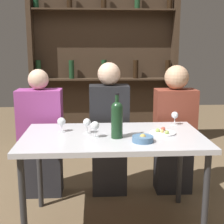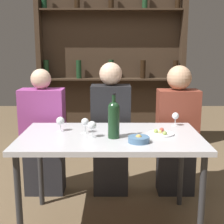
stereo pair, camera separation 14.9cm
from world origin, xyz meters
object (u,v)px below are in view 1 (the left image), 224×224
(wine_glass_1, at_px, (61,122))
(wine_glass_3, at_px, (87,123))
(food_plate_0, at_px, (163,132))
(seated_person_left, at_px, (41,138))
(snack_bowl, at_px, (143,139))
(seated_person_center, at_px, (109,133))
(seated_person_right, at_px, (174,133))
(wine_glass_0, at_px, (175,116))
(wine_glass_2, at_px, (95,126))
(wine_bottle, at_px, (117,118))

(wine_glass_1, bearing_deg, wine_glass_3, -14.68)
(food_plate_0, relative_size, seated_person_left, 0.17)
(wine_glass_1, height_order, snack_bowl, wine_glass_1)
(seated_person_center, bearing_deg, snack_bowl, -75.42)
(food_plate_0, relative_size, seated_person_right, 0.16)
(seated_person_left, bearing_deg, wine_glass_0, -13.92)
(wine_glass_0, xyz_separation_m, wine_glass_3, (-0.72, -0.21, 0.00))
(wine_glass_2, bearing_deg, snack_bowl, -20.93)
(wine_bottle, relative_size, seated_person_left, 0.28)
(snack_bowl, bearing_deg, wine_glass_3, 147.71)
(wine_glass_3, relative_size, seated_person_left, 0.10)
(snack_bowl, bearing_deg, wine_glass_0, 53.51)
(wine_glass_2, xyz_separation_m, seated_person_center, (0.13, 0.62, -0.22))
(wine_glass_1, distance_m, seated_person_left, 0.57)
(wine_glass_1, distance_m, food_plate_0, 0.77)
(wine_glass_2, height_order, seated_person_left, seated_person_left)
(wine_bottle, height_order, seated_person_center, seated_person_center)
(wine_glass_0, xyz_separation_m, seated_person_right, (0.08, 0.29, -0.23))
(wine_glass_0, height_order, wine_glass_3, wine_glass_3)
(seated_person_center, bearing_deg, seated_person_right, 0.00)
(wine_glass_3, relative_size, snack_bowl, 0.78)
(wine_bottle, bearing_deg, seated_person_right, 47.24)
(wine_glass_3, xyz_separation_m, food_plate_0, (0.57, -0.05, -0.07))
(wine_glass_1, height_order, seated_person_right, seated_person_right)
(wine_glass_0, relative_size, seated_person_center, 0.09)
(wine_glass_3, bearing_deg, snack_bowl, -32.29)
(wine_glass_0, bearing_deg, seated_person_center, 151.70)
(wine_glass_0, distance_m, snack_bowl, 0.57)
(wine_glass_0, distance_m, seated_person_right, 0.37)
(wine_glass_1, xyz_separation_m, seated_person_center, (0.39, 0.45, -0.21))
(seated_person_right, bearing_deg, seated_person_left, 180.00)
(food_plate_0, xyz_separation_m, snack_bowl, (-0.18, -0.20, 0.01))
(wine_bottle, height_order, seated_person_left, seated_person_left)
(wine_bottle, relative_size, food_plate_0, 1.66)
(wine_glass_1, height_order, wine_glass_2, wine_glass_2)
(snack_bowl, xyz_separation_m, seated_person_left, (-0.82, 0.74, -0.20))
(wine_glass_1, distance_m, seated_person_center, 0.63)
(seated_person_right, bearing_deg, food_plate_0, -113.42)
(wine_bottle, height_order, wine_glass_3, wine_bottle)
(wine_bottle, xyz_separation_m, wine_glass_0, (0.51, 0.35, -0.07))
(wine_glass_0, xyz_separation_m, snack_bowl, (-0.34, -0.46, -0.06))
(wine_glass_1, bearing_deg, wine_glass_0, 10.08)
(wine_glass_3, distance_m, snack_bowl, 0.46)
(wine_glass_1, distance_m, snack_bowl, 0.65)
(seated_person_center, bearing_deg, wine_glass_1, -130.67)
(wine_glass_0, bearing_deg, seated_person_left, 166.08)
(wine_glass_3, bearing_deg, wine_glass_0, 16.51)
(wine_glass_2, xyz_separation_m, wine_glass_3, (-0.06, 0.12, -0.00))
(seated_person_left, relative_size, seated_person_right, 0.98)
(seated_person_left, distance_m, seated_person_center, 0.62)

